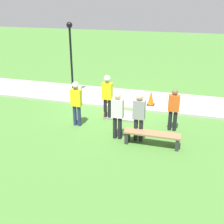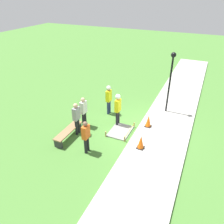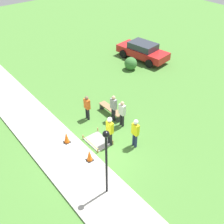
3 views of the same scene
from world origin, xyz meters
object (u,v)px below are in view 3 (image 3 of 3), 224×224
Objects in this scene: worker_assistant at (135,131)px; parked_car_red at (143,51)px; bystander_in_orange_shirt at (87,106)px; bystander_in_gray_shirt at (122,112)px; traffic_cone_near_patch at (66,137)px; bystander_in_white_shirt at (114,107)px; traffic_cone_far_patch at (89,155)px; lamppost_near at (106,154)px; worker_supervisor at (110,129)px; park_bench at (111,110)px.

parked_car_red is (-7.60, 7.83, -0.29)m from worker_assistant.
bystander_in_orange_shirt is 2.16m from bystander_in_gray_shirt.
bystander_in_white_shirt reaches higher than traffic_cone_near_patch.
traffic_cone_far_patch is at bearing -64.58° from parked_car_red.
bystander_in_gray_shirt is at bearing -59.85° from parked_car_red.
traffic_cone_far_patch is 2.91m from lamppost_near.
worker_supervisor is (1.51, 1.79, 0.66)m from traffic_cone_near_patch.
bystander_in_orange_shirt is at bearing 171.88° from worker_supervisor.
bystander_in_orange_shirt is at bearing -112.07° from park_bench.
bystander_in_white_shirt is 5.61m from lamppost_near.
bystander_in_gray_shirt is at bearing 161.05° from worker_assistant.
bystander_in_orange_shirt is (-3.03, 1.98, 0.47)m from traffic_cone_far_patch.
bystander_in_white_shirt reaches higher than traffic_cone_far_patch.
lamppost_near is (3.94, -0.31, 1.99)m from traffic_cone_near_patch.
worker_supervisor is 1.34m from worker_assistant.
bystander_in_gray_shirt reaches higher than park_bench.
traffic_cone_far_patch is 0.42× the size of bystander_in_orange_shirt.
bystander_in_white_shirt is at bearing -21.58° from park_bench.
lamppost_near is (2.06, -0.50, 1.99)m from traffic_cone_far_patch.
bystander_in_white_shirt is (-0.08, 3.32, 0.54)m from traffic_cone_near_patch.
traffic_cone_far_patch is 0.20× the size of lamppost_near.
park_bench is at bearing 172.51° from bystander_in_gray_shirt.
worker_assistant is at bearing 48.49° from traffic_cone_near_patch.
park_bench is at bearing 140.40° from worker_supervisor.
worker_supervisor reaches higher than park_bench.
parked_car_red is at bearing 129.91° from lamppost_near.
bystander_in_white_shirt reaches higher than park_bench.
parked_car_red reaches higher than traffic_cone_far_patch.
bystander_in_white_shirt is 0.37× the size of parked_car_red.
bystander_in_orange_shirt is at bearing 146.87° from traffic_cone_far_patch.
traffic_cone_far_patch is 3.73m from bystander_in_white_shirt.
worker_assistant is 10.92m from parked_car_red.
bystander_in_white_shirt is at bearing 135.98° from worker_supervisor.
lamppost_near is 14.30m from parked_car_red.
worker_assistant is 3.68m from lamppost_near.
parked_car_red is at bearing 116.03° from traffic_cone_near_patch.
bystander_in_white_shirt is (-2.52, 0.57, -0.08)m from worker_assistant.
parked_car_red is (-5.09, 7.26, -0.21)m from bystander_in_white_shirt.
traffic_cone_near_patch is 0.42× the size of bystander_in_orange_shirt.
bystander_in_gray_shirt is at bearing -7.49° from park_bench.
worker_assistant is at bearing 116.20° from lamppost_near.
bystander_in_gray_shirt is 0.48× the size of lamppost_near.
bystander_in_white_shirt is at bearing 122.09° from traffic_cone_far_patch.
worker_assistant is at bearing -18.95° from bystander_in_gray_shirt.
lamppost_near is at bearing -42.08° from bystander_in_white_shirt.
worker_supervisor reaches higher than traffic_cone_far_patch.
traffic_cone_far_patch is 12.56m from parked_car_red.
lamppost_near reaches higher than traffic_cone_far_patch.
traffic_cone_near_patch is 3.58m from park_bench.
bystander_in_orange_shirt reaches higher than traffic_cone_near_patch.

